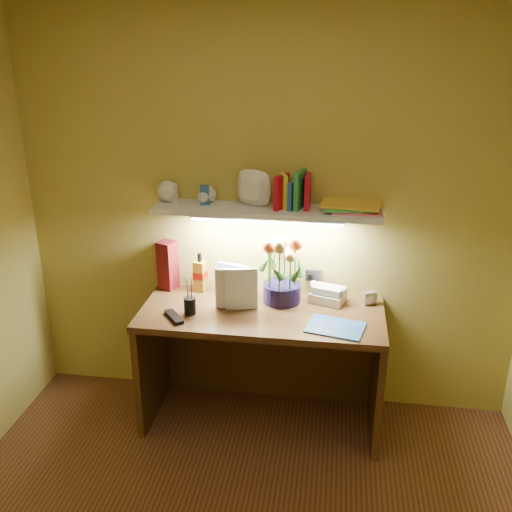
{
  "coord_description": "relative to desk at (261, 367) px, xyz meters",
  "views": [
    {
      "loc": [
        0.4,
        -1.71,
        2.23
      ],
      "look_at": [
        -0.05,
        1.35,
        1.03
      ],
      "focal_mm": 40.0,
      "sensor_mm": 36.0,
      "label": 1
    }
  ],
  "objects": [
    {
      "name": "whisky_bottle",
      "position": [
        -0.41,
        0.23,
        0.5
      ],
      "size": [
        0.08,
        0.08,
        0.25
      ],
      "primitive_type": null,
      "rotation": [
        0.0,
        0.0,
        -0.22
      ],
      "color": "#A2731B",
      "rests_on": "desk"
    },
    {
      "name": "telephone",
      "position": [
        0.37,
        0.18,
        0.43
      ],
      "size": [
        0.23,
        0.2,
        0.12
      ],
      "primitive_type": null,
      "rotation": [
        0.0,
        0.0,
        -0.31
      ],
      "color": "beige",
      "rests_on": "desk"
    },
    {
      "name": "blue_folder",
      "position": [
        0.42,
        -0.14,
        0.38
      ],
      "size": [
        0.34,
        0.28,
        0.01
      ],
      "primitive_type": "cube",
      "rotation": [
        0.0,
        0.0,
        -0.22
      ],
      "color": "#2B60A9",
      "rests_on": "desk"
    },
    {
      "name": "desk",
      "position": [
        0.0,
        0.0,
        0.0
      ],
      "size": [
        1.4,
        0.6,
        0.75
      ],
      "primitive_type": "cube",
      "color": "#3D2010",
      "rests_on": "ground"
    },
    {
      "name": "art_card",
      "position": [
        -0.21,
        0.19,
        0.47
      ],
      "size": [
        0.2,
        0.1,
        0.2
      ],
      "primitive_type": null,
      "rotation": [
        0.0,
        0.0,
        -0.29
      ],
      "color": "white",
      "rests_on": "desk"
    },
    {
      "name": "desk_book_a",
      "position": [
        -0.27,
        0.0,
        0.5
      ],
      "size": [
        0.19,
        0.05,
        0.25
      ],
      "primitive_type": "imported",
      "rotation": [
        0.0,
        0.0,
        0.14
      ],
      "color": "beige",
      "rests_on": "desk"
    },
    {
      "name": "tv_remote",
      "position": [
        -0.47,
        -0.16,
        0.38
      ],
      "size": [
        0.15,
        0.17,
        0.02
      ],
      "primitive_type": "cube",
      "rotation": [
        0.0,
        0.0,
        0.66
      ],
      "color": "black",
      "rests_on": "desk"
    },
    {
      "name": "flower_bouquet",
      "position": [
        0.1,
        0.15,
        0.57
      ],
      "size": [
        0.32,
        0.32,
        0.39
      ],
      "primitive_type": null,
      "rotation": [
        0.0,
        0.0,
        -0.38
      ],
      "color": "#110C35",
      "rests_on": "desk"
    },
    {
      "name": "desk_clock",
      "position": [
        0.62,
        0.19,
        0.41
      ],
      "size": [
        0.09,
        0.07,
        0.08
      ],
      "primitive_type": "cube",
      "rotation": [
        0.0,
        0.0,
        0.43
      ],
      "color": "#ACACB1",
      "rests_on": "desk"
    },
    {
      "name": "wall_shelf",
      "position": [
        -0.0,
        0.18,
        0.96
      ],
      "size": [
        1.31,
        0.33,
        0.25
      ],
      "color": "white",
      "rests_on": "ground"
    },
    {
      "name": "desk_book_b",
      "position": [
        -0.21,
        -0.01,
        0.5
      ],
      "size": [
        0.19,
        0.05,
        0.25
      ],
      "primitive_type": "imported",
      "rotation": [
        0.0,
        0.0,
        0.18
      ],
      "color": "white",
      "rests_on": "desk"
    },
    {
      "name": "pen_cup",
      "position": [
        -0.4,
        -0.09,
        0.46
      ],
      "size": [
        0.07,
        0.07,
        0.17
      ],
      "primitive_type": "cylinder",
      "rotation": [
        0.0,
        0.0,
        0.05
      ],
      "color": "black",
      "rests_on": "desk"
    },
    {
      "name": "whisky_box",
      "position": [
        -0.62,
        0.24,
        0.53
      ],
      "size": [
        0.13,
        0.13,
        0.31
      ],
      "primitive_type": "cube",
      "rotation": [
        0.0,
        0.0,
        -0.38
      ],
      "color": "#5E0F13",
      "rests_on": "desk"
    }
  ]
}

